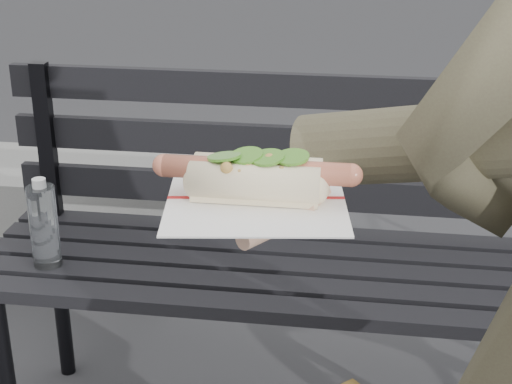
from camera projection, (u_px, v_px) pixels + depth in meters
The scene contains 3 objects.
park_bench at pixel (300, 234), 1.83m from camera, with size 1.50×0.44×0.88m.
concrete_block at pixel (16, 217), 2.70m from camera, with size 1.20×0.40×0.40m, color slate.
held_hotdog at pixel (449, 152), 0.86m from camera, with size 0.64×0.31×0.20m.
Camera 1 is at (0.13, -0.73, 1.32)m, focal length 55.00 mm.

